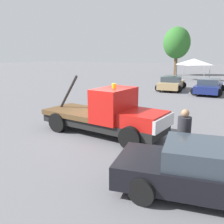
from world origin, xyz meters
TOP-DOWN VIEW (x-y plane):
  - ground_plane at (0.00, 0.00)m, footprint 160.00×160.00m
  - tow_truck at (0.35, -0.02)m, footprint 5.85×2.32m
  - foreground_car at (5.14, -2.75)m, footprint 5.29×2.95m
  - person_near_truck at (3.97, -1.45)m, footprint 0.41×0.41m
  - parked_car_tan at (-1.76, 14.82)m, footprint 2.91×4.69m
  - parked_car_navy at (1.81, 14.31)m, footprint 2.73×4.81m
  - canopy_tent_white at (-2.21, 25.11)m, footprint 3.60×3.60m
  - tree_left at (-6.67, 31.71)m, footprint 4.26×4.26m

SIDE VIEW (x-z plane):
  - ground_plane at x=0.00m, z-range 0.00..0.00m
  - parked_car_tan at x=-1.76m, z-range -0.02..1.32m
  - parked_car_navy at x=1.81m, z-range -0.02..1.32m
  - foreground_car at x=5.14m, z-range -0.02..1.32m
  - tow_truck at x=0.35m, z-range -0.35..2.16m
  - person_near_truck at x=3.97m, z-range 0.14..2.00m
  - canopy_tent_white at x=-2.21m, z-range 1.01..3.83m
  - tree_left at x=-6.67m, z-range 1.30..8.90m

